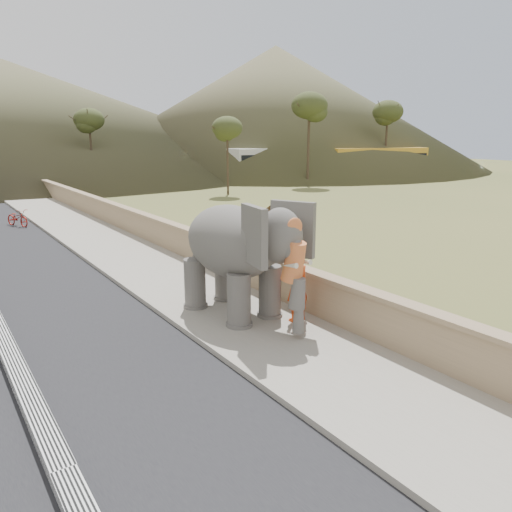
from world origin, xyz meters
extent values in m
plane|color=olive|center=(0.00, 0.00, 0.00)|extent=(160.00, 160.00, 0.00)
cube|color=#9E9687|center=(0.00, 10.00, 0.07)|extent=(3.00, 120.00, 0.15)
cube|color=tan|center=(1.65, 10.00, 0.55)|extent=(0.30, 120.00, 1.10)
imported|color=brown|center=(7.57, 13.96, 0.59)|extent=(1.52, 0.95, 1.19)
imported|color=silver|center=(15.15, 35.98, 0.72)|extent=(4.55, 3.30, 1.44)
cube|color=white|center=(24.54, 35.42, 1.55)|extent=(11.07, 2.81, 3.10)
cube|color=gold|center=(33.32, 30.53, 1.55)|extent=(11.27, 4.53, 3.10)
cone|color=brown|center=(36.00, 52.00, 8.00)|extent=(56.00, 56.00, 16.00)
cone|color=brown|center=(5.00, 70.00, 7.00)|extent=(80.00, 80.00, 14.00)
imported|color=#CA3F15|center=(0.95, 3.02, 0.98)|extent=(0.61, 0.40, 1.67)
imported|color=maroon|center=(-2.25, 21.08, 0.43)|extent=(1.16, 1.74, 0.86)
camera|label=1|loc=(-6.07, -5.67, 4.45)|focal=35.00mm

